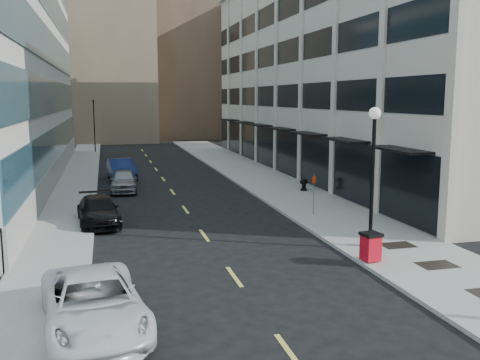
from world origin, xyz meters
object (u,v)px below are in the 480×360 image
car_black_pickup (98,211)px  car_blue_sedan (121,170)px  car_white_van (94,304)px  trash_bin (371,246)px  lamppost (373,164)px  traffic_signal (93,103)px  car_silver_sedan (124,181)px  urn_planter (304,183)px  sign_post (314,188)px

car_black_pickup → car_blue_sedan: (1.60, 14.61, 0.14)m
car_black_pickup → car_blue_sedan: 14.69m
car_black_pickup → car_blue_sedan: car_blue_sedan is taller
car_white_van → trash_bin: 10.78m
lamppost → traffic_signal: bearing=105.1°
car_silver_sedan → lamppost: lamppost is taller
urn_planter → car_blue_sedan: bearing=144.0°
car_silver_sedan → urn_planter: car_silver_sedan is taller
car_black_pickup → lamppost: 13.81m
sign_post → traffic_signal: bearing=86.3°
car_white_van → lamppost: lamppost is taller
car_black_pickup → trash_bin: size_ratio=4.31×
car_blue_sedan → lamppost: (9.60, -22.13, 2.82)m
car_white_van → trash_bin: (10.20, 3.50, -0.04)m
urn_planter → car_white_van: bearing=-125.2°
car_black_pickup → car_silver_sedan: car_silver_sedan is taller
car_white_van → trash_bin: size_ratio=5.08×
car_white_van → sign_post: 16.29m
lamppost → sign_post: bearing=90.0°
urn_planter → car_black_pickup: bearing=-155.7°
car_silver_sedan → sign_post: 14.34m
lamppost → urn_planter: size_ratio=7.59×
traffic_signal → sign_post: (11.90, -37.62, -4.13)m
traffic_signal → car_white_van: traffic_signal is taller
car_blue_sedan → trash_bin: bearing=-76.1°
car_silver_sedan → urn_planter: size_ratio=5.66×
traffic_signal → car_black_pickup: bearing=-88.9°
car_blue_sedan → sign_post: sign_post is taller
car_black_pickup → car_silver_sedan: bearing=75.4°
car_blue_sedan → trash_bin: 25.55m
trash_bin → car_white_van: bearing=-168.8°
car_black_pickup → urn_planter: bearing=19.2°
traffic_signal → car_black_pickup: (0.70, -36.48, -5.02)m
urn_planter → car_silver_sedan: bearing=163.8°
car_silver_sedan → traffic_signal: bearing=98.0°
car_black_pickup → car_blue_sedan: size_ratio=0.94×
urn_planter → trash_bin: bearing=-101.7°
car_silver_sedan → trash_bin: (8.60, -18.93, -0.01)m
car_black_pickup → lamppost: lamppost is taller
car_white_van → car_black_pickup: bearing=82.8°
traffic_signal → trash_bin: (10.90, -45.93, -4.97)m
car_black_pickup → car_blue_sedan: bearing=78.7°
traffic_signal → car_silver_sedan: traffic_signal is taller
car_silver_sedan → lamppost: bearing=-57.5°
car_black_pickup → lamppost: bearing=-38.9°
sign_post → car_silver_sedan: bearing=110.9°
traffic_signal → lamppost: 45.63m
sign_post → car_white_van: bearing=-154.7°
car_white_van → car_blue_sedan: (1.60, 27.55, 0.05)m
traffic_signal → car_blue_sedan: size_ratio=1.37×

